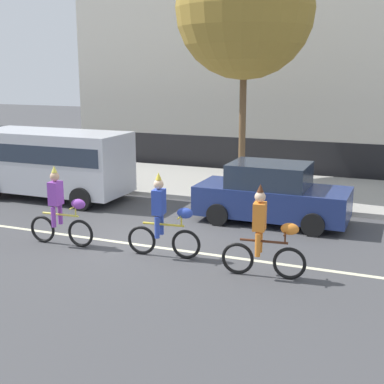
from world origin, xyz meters
name	(u,v)px	position (x,y,z in m)	size (l,w,h in m)	color
ground_plane	(150,239)	(0.00, 0.00, 0.00)	(80.00, 80.00, 0.00)	#424244
road_centre_line	(141,245)	(0.00, -0.50, 0.00)	(36.00, 0.14, 0.01)	beige
sidewalk_curb	(231,185)	(0.00, 6.50, 0.07)	(60.00, 5.00, 0.15)	#9E9B93
fence_line	(254,156)	(0.00, 9.40, 0.70)	(40.00, 0.08, 1.40)	black
building_backdrop	(352,72)	(2.73, 18.00, 3.97)	(28.00, 8.00, 7.95)	beige
parade_cyclist_purple	(61,211)	(-1.75, -1.17, 0.84)	(1.72, 0.50, 1.92)	black
parade_cyclist_cobalt	(164,221)	(0.87, -1.00, 0.84)	(1.72, 0.50, 1.92)	black
parade_cyclist_orange	(265,237)	(3.24, -1.32, 0.84)	(1.72, 0.50, 1.92)	black
parked_van_silver	(54,160)	(-4.75, 2.70, 1.28)	(5.00, 2.22, 2.18)	silver
parked_car_navy	(271,194)	(2.40, 2.63, 0.78)	(4.10, 1.92, 1.64)	navy
street_tree_near_lamp	(245,9)	(0.25, 6.85, 6.09)	(4.73, 4.73, 8.31)	brown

